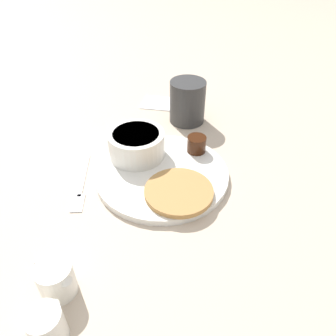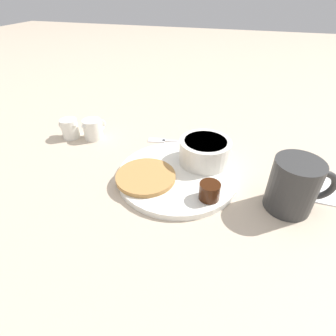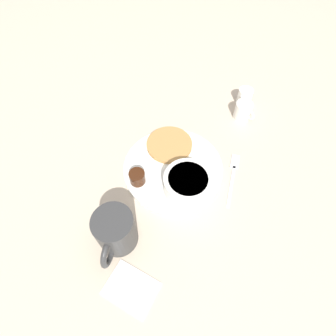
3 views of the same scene
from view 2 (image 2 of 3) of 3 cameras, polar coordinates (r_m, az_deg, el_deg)
The scene contains 11 objects.
ground_plane at distance 0.53m, azimuth 2.06°, elevation -2.02°, with size 4.00×4.00×0.00m, color #C6B299.
plate at distance 0.53m, azimuth 2.07°, elevation -1.50°, with size 0.24×0.24×0.01m.
pancake_stack at distance 0.51m, azimuth -4.88°, elevation -1.88°, with size 0.12×0.12×0.01m.
bowl at distance 0.55m, azimuth 8.01°, elevation 3.82°, with size 0.11×0.11×0.05m.
syrup_cup at distance 0.46m, azimuth 9.02°, elevation -4.98°, with size 0.04×0.04×0.03m.
butter_ramekin at distance 0.55m, azimuth 10.32°, elevation 2.91°, with size 0.04×0.04×0.04m.
coffee_mug at distance 0.48m, azimuth 25.83°, elevation -3.45°, with size 0.08×0.11×0.09m.
creamer_pitcher_near at distance 0.68m, azimuth -15.99°, elevation 8.18°, with size 0.06×0.05×0.05m.
creamer_pitcher_far at distance 0.70m, azimuth -20.61°, elevation 8.09°, with size 0.04×0.06×0.05m.
fork at distance 0.65m, azimuth 0.65°, elevation 6.00°, with size 0.04×0.15×0.00m.
napkin at distance 0.58m, azimuth 30.77°, elevation -3.77°, with size 0.10×0.07×0.00m.
Camera 2 is at (0.41, 0.10, 0.33)m, focal length 28.00 mm.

